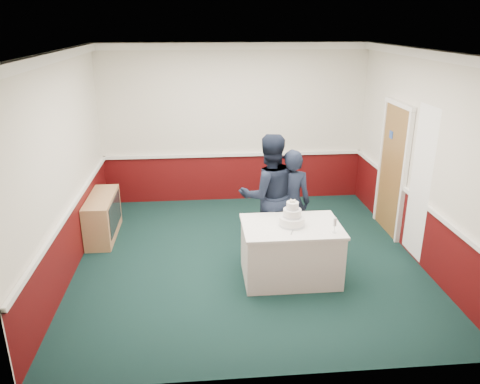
{
  "coord_description": "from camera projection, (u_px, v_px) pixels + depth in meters",
  "views": [
    {
      "loc": [
        -0.68,
        -6.22,
        3.37
      ],
      "look_at": [
        -0.12,
        -0.1,
        1.1
      ],
      "focal_mm": 35.0,
      "sensor_mm": 36.0,
      "label": 1
    }
  ],
  "objects": [
    {
      "name": "person_woman",
      "position": [
        290.0,
        202.0,
        6.95
      ],
      "size": [
        0.65,
        0.48,
        1.63
      ],
      "primitive_type": "imported",
      "rotation": [
        0.0,
        0.0,
        2.98
      ],
      "color": "black",
      "rests_on": "ground"
    },
    {
      "name": "person_man",
      "position": [
        269.0,
        195.0,
        6.92
      ],
      "size": [
        0.98,
        0.81,
        1.86
      ],
      "primitive_type": "imported",
      "rotation": [
        0.0,
        0.0,
        3.26
      ],
      "color": "black",
      "rests_on": "ground"
    },
    {
      "name": "cake_knife",
      "position": [
        292.0,
        231.0,
        6.06
      ],
      "size": [
        0.09,
        0.21,
        0.0
      ],
      "primitive_type": "cube",
      "rotation": [
        0.0,
        0.0,
        -0.36
      ],
      "color": "silver",
      "rests_on": "cake_table"
    },
    {
      "name": "ground",
      "position": [
        248.0,
        258.0,
        7.04
      ],
      "size": [
        5.0,
        5.0,
        0.0
      ],
      "primitive_type": "plane",
      "color": "black",
      "rests_on": "ground"
    },
    {
      "name": "cake_table",
      "position": [
        291.0,
        251.0,
        6.38
      ],
      "size": [
        1.32,
        0.92,
        0.79
      ],
      "color": "white",
      "rests_on": "ground"
    },
    {
      "name": "room_shell",
      "position": [
        249.0,
        120.0,
        6.94
      ],
      "size": [
        5.0,
        5.0,
        3.0
      ],
      "color": "silver",
      "rests_on": "ground"
    },
    {
      "name": "wedding_cake",
      "position": [
        292.0,
        217.0,
        6.21
      ],
      "size": [
        0.35,
        0.35,
        0.36
      ],
      "color": "white",
      "rests_on": "cake_table"
    },
    {
      "name": "sideboard",
      "position": [
        103.0,
        217.0,
        7.63
      ],
      "size": [
        0.41,
        1.2,
        0.7
      ],
      "color": "#A58350",
      "rests_on": "ground"
    },
    {
      "name": "champagne_flute",
      "position": [
        335.0,
        223.0,
        5.98
      ],
      "size": [
        0.05,
        0.05,
        0.21
      ],
      "color": "silver",
      "rests_on": "cake_table"
    }
  ]
}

